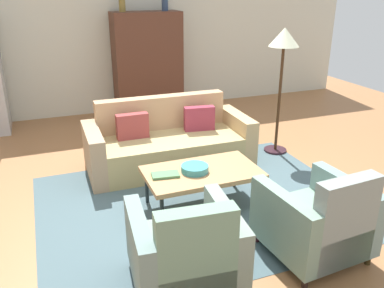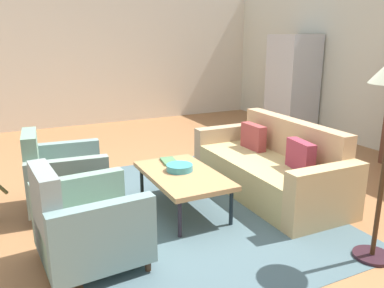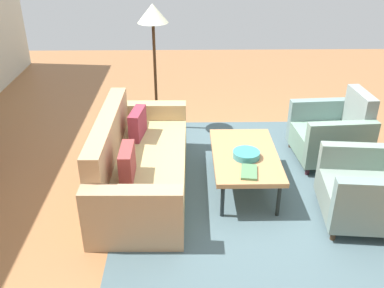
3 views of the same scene
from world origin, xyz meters
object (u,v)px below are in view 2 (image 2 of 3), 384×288
at_px(couch, 273,169).
at_px(armchair_left, 60,179).
at_px(coffee_table, 183,176).
at_px(armchair_right, 83,227).
at_px(book_stack, 169,161).
at_px(refrigerator, 292,84).
at_px(fruit_bowl, 180,168).

height_order(couch, armchair_left, armchair_left).
distance_m(coffee_table, armchair_right, 1.31).
bearing_deg(couch, coffee_table, 90.82).
relative_size(coffee_table, book_stack, 4.01).
height_order(armchair_left, refrigerator, refrigerator).
height_order(couch, book_stack, couch).
height_order(couch, fruit_bowl, couch).
bearing_deg(book_stack, couch, 71.23).
bearing_deg(couch, armchair_right, 105.27).
height_order(coffee_table, refrigerator, refrigerator).
bearing_deg(coffee_table, fruit_bowl, -180.00).
relative_size(couch, coffee_table, 1.76).
bearing_deg(armchair_left, armchair_right, 5.37).
xyz_separation_m(couch, coffee_table, (-0.00, -1.19, 0.10)).
bearing_deg(couch, armchair_left, 76.40).
xyz_separation_m(couch, armchair_right, (0.60, -2.35, 0.06)).
xyz_separation_m(armchair_left, armchair_right, (1.21, -0.00, 0.00)).
relative_size(coffee_table, armchair_right, 1.36).
bearing_deg(book_stack, armchair_left, -100.04).
bearing_deg(fruit_bowl, couch, 86.06).
height_order(coffee_table, book_stack, book_stack).
relative_size(armchair_right, fruit_bowl, 3.08).
bearing_deg(armchair_right, refrigerator, 119.09).
relative_size(couch, armchair_right, 2.40).
bearing_deg(armchair_left, book_stack, 85.34).
xyz_separation_m(coffee_table, fruit_bowl, (-0.08, -0.00, 0.07)).
bearing_deg(refrigerator, armchair_left, -68.83).
relative_size(couch, armchair_left, 2.40).
distance_m(couch, refrigerator, 3.36).
bearing_deg(couch, fruit_bowl, 86.94).
relative_size(armchair_left, book_stack, 2.94).
distance_m(couch, armchair_right, 2.43).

